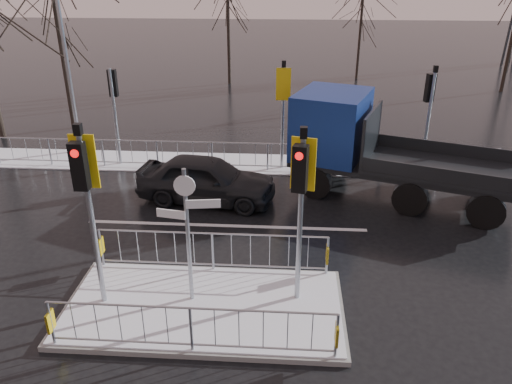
# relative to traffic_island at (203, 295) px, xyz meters

# --- Properties ---
(ground) EXTENTS (120.00, 120.00, 0.00)m
(ground) POSITION_rel_traffic_island_xyz_m (0.01, -0.01, -0.39)
(ground) COLOR black
(ground) RESTS_ON ground
(snow_verge) EXTENTS (30.00, 2.00, 0.04)m
(snow_verge) POSITION_rel_traffic_island_xyz_m (0.01, 8.59, -0.37)
(snow_verge) COLOR silver
(snow_verge) RESTS_ON ground
(lane_markings) EXTENTS (8.00, 11.38, 0.01)m
(lane_markings) POSITION_rel_traffic_island_xyz_m (0.01, -0.34, -0.39)
(lane_markings) COLOR silver
(lane_markings) RESTS_ON ground
(traffic_island) EXTENTS (6.00, 3.04, 4.15)m
(traffic_island) POSITION_rel_traffic_island_xyz_m (0.00, 0.00, 0.00)
(traffic_island) COLOR slate
(traffic_island) RESTS_ON ground
(far_kerb_fixtures) EXTENTS (18.00, 0.65, 3.83)m
(far_kerb_fixtures) POSITION_rel_traffic_island_xyz_m (0.31, 8.08, 0.63)
(far_kerb_fixtures) COLOR #959BA2
(far_kerb_fixtures) RESTS_ON ground
(car_far_lane) EXTENTS (4.49, 2.32, 1.46)m
(car_far_lane) POSITION_rel_traffic_island_xyz_m (-0.77, 5.41, 0.34)
(car_far_lane) COLOR black
(car_far_lane) RESTS_ON ground
(flatbed_truck) EXTENTS (7.29, 4.66, 3.18)m
(flatbed_truck) POSITION_rel_traffic_island_xyz_m (4.01, 6.53, 1.30)
(flatbed_truck) COLOR black
(flatbed_truck) RESTS_ON ground
(tree_near_b) EXTENTS (4.00, 4.00, 7.55)m
(tree_near_b) POSITION_rel_traffic_island_xyz_m (-7.99, 12.49, 4.76)
(tree_near_b) COLOR black
(tree_near_b) RESTS_ON ground
(tree_far_a) EXTENTS (3.75, 3.75, 7.08)m
(tree_far_a) POSITION_rel_traffic_island_xyz_m (-1.99, 21.99, 4.43)
(tree_far_a) COLOR black
(tree_far_a) RESTS_ON ground
(tree_far_b) EXTENTS (3.25, 3.25, 6.14)m
(tree_far_b) POSITION_rel_traffic_island_xyz_m (6.01, 23.99, 3.79)
(tree_far_b) COLOR black
(tree_far_b) RESTS_ON ground
(street_lamp_left) EXTENTS (1.25, 0.18, 8.20)m
(street_lamp_left) POSITION_rel_traffic_island_xyz_m (-6.42, 9.49, 4.10)
(street_lamp_left) COLOR #959BA2
(street_lamp_left) RESTS_ON ground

